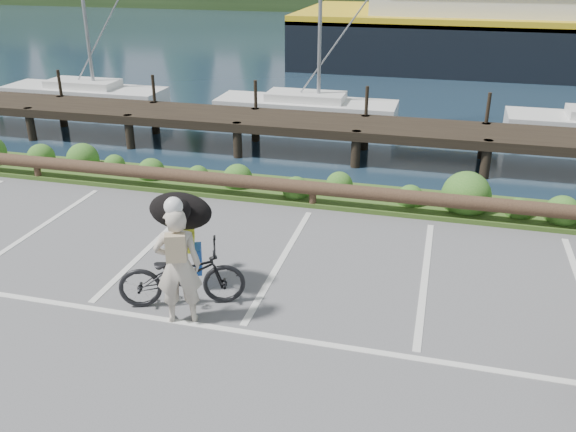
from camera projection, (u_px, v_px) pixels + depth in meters
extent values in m
plane|color=#575759|center=(248.00, 317.00, 9.49)|extent=(72.00, 72.00, 0.00)
plane|color=#172837|center=(422.00, 31.00, 52.50)|extent=(160.00, 160.00, 0.00)
cube|color=#3D5B21|center=(319.00, 194.00, 14.17)|extent=(34.00, 1.60, 0.10)
imported|color=black|center=(182.00, 275.00, 9.65)|extent=(2.12, 1.36, 1.05)
imported|color=#C0B5A3|center=(178.00, 266.00, 9.05)|extent=(0.80, 0.67, 1.89)
ellipsoid|color=black|center=(180.00, 211.00, 9.90)|extent=(0.88, 1.20, 0.62)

